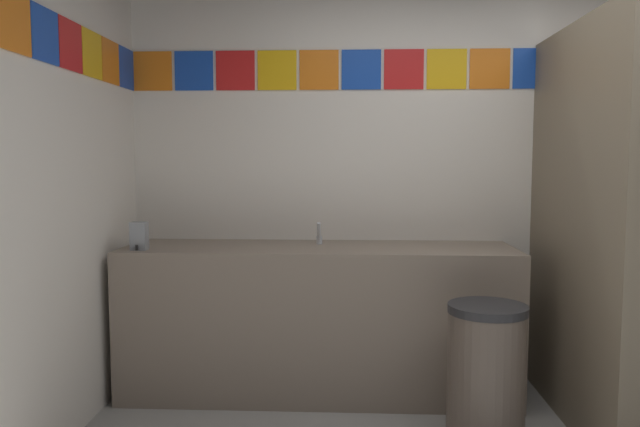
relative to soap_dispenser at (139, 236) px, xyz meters
The scene contains 6 objects.
wall_back 2.16m from the soap_dispenser, 14.56° to the left, with size 4.50×0.09×2.69m.
vanity_counter 1.15m from the soap_dispenser, 10.56° to the left, with size 2.30×0.61×0.88m.
faucet_center 1.05m from the soap_dispenser, 15.34° to the left, with size 0.04×0.10×0.14m.
soap_dispenser is the anchor object (origin of this frame).
stall_divider 2.56m from the soap_dispenser, ahead, with size 0.92×1.32×2.10m.
trash_bin 2.02m from the soap_dispenser, 15.19° to the right, with size 0.38×0.38×0.71m.
Camera 1 is at (-0.87, -2.11, 1.39)m, focal length 34.21 mm.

